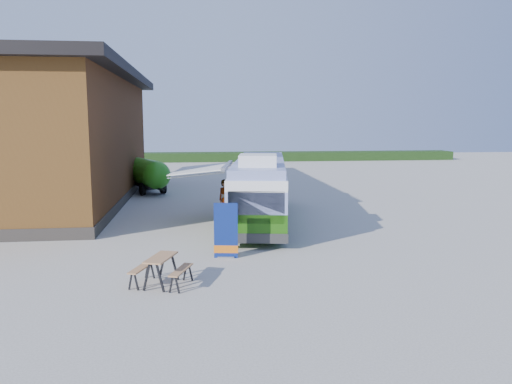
{
  "coord_description": "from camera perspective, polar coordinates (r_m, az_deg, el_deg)",
  "views": [
    {
      "loc": [
        -2.39,
        -19.8,
        4.64
      ],
      "look_at": [
        0.27,
        2.7,
        1.4
      ],
      "focal_mm": 35.0,
      "sensor_mm": 36.0,
      "label": 1
    }
  ],
  "objects": [
    {
      "name": "slurry_tanker",
      "position": [
        33.27,
        -12.42,
        2.11
      ],
      "size": [
        3.34,
        5.46,
        2.17
      ],
      "rotation": [
        0.0,
        0.0,
        0.43
      ],
      "color": "#30941B",
      "rests_on": "ground"
    },
    {
      "name": "bus",
      "position": [
        23.03,
        0.5,
        0.54
      ],
      "size": [
        3.94,
        11.09,
        3.34
      ],
      "rotation": [
        0.0,
        0.0,
        -0.15
      ],
      "color": "#2A6310",
      "rests_on": "ground"
    },
    {
      "name": "picnic_table",
      "position": [
        14.51,
        -10.8,
        -8.08
      ],
      "size": [
        1.81,
        1.71,
        0.84
      ],
      "rotation": [
        0.0,
        0.0,
        -0.33
      ],
      "color": "#A5754E",
      "rests_on": "ground"
    },
    {
      "name": "person_b",
      "position": [
        30.55,
        0.25,
        0.87
      ],
      "size": [
        0.69,
        0.83,
        1.55
      ],
      "primitive_type": "imported",
      "rotation": [
        0.0,
        0.0,
        -1.72
      ],
      "color": "#999999",
      "rests_on": "ground"
    },
    {
      "name": "ground",
      "position": [
        20.48,
        0.14,
        -4.96
      ],
      "size": [
        100.0,
        100.0,
        0.0
      ],
      "primitive_type": "plane",
      "color": "#BCB7AD",
      "rests_on": "ground"
    },
    {
      "name": "barn",
      "position": [
        30.9,
        -22.06,
        5.6
      ],
      "size": [
        9.6,
        21.2,
        7.5
      ],
      "color": "brown",
      "rests_on": "ground"
    },
    {
      "name": "hedge",
      "position": [
        58.87,
        3.45,
        4.1
      ],
      "size": [
        40.0,
        3.0,
        1.0
      ],
      "primitive_type": "cube",
      "color": "#264419",
      "rests_on": "ground"
    },
    {
      "name": "awning",
      "position": [
        22.49,
        -5.78,
        2.46
      ],
      "size": [
        2.98,
        4.2,
        0.5
      ],
      "rotation": [
        0.0,
        0.0,
        -0.15
      ],
      "color": "white",
      "rests_on": "ground"
    },
    {
      "name": "person_a",
      "position": [
        23.73,
        -3.53,
        -0.83
      ],
      "size": [
        0.81,
        0.68,
        1.89
      ],
      "primitive_type": "imported",
      "rotation": [
        0.0,
        0.0,
        0.39
      ],
      "color": "#999999",
      "rests_on": "ground"
    },
    {
      "name": "banner",
      "position": [
        17.01,
        -3.47,
        -5.0
      ],
      "size": [
        0.82,
        0.27,
        1.9
      ],
      "rotation": [
        0.0,
        0.0,
        -0.15
      ],
      "color": "navy",
      "rests_on": "ground"
    }
  ]
}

